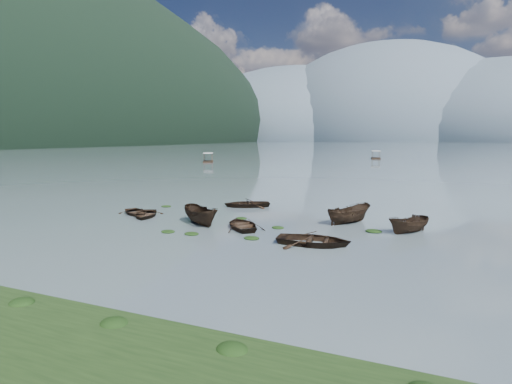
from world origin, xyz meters
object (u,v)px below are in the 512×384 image
at_px(pontoon_left, 208,162).
at_px(rowboat_0, 145,217).
at_px(rowboat_3, 242,228).
at_px(pontoon_centre, 376,159).

bearing_deg(pontoon_left, rowboat_0, -92.51).
relative_size(rowboat_0, pontoon_left, 0.59).
height_order(rowboat_3, pontoon_centre, pontoon_centre).
relative_size(rowboat_0, pontoon_centre, 0.59).
bearing_deg(pontoon_centre, pontoon_left, -147.46).
relative_size(rowboat_0, rowboat_3, 0.94).
distance_m(rowboat_0, pontoon_left, 81.19).
bearing_deg(rowboat_0, pontoon_centre, 60.15).
xyz_separation_m(pontoon_left, pontoon_centre, (43.53, 38.58, 0.00)).
xyz_separation_m(rowboat_0, rowboat_3, (10.11, -0.77, 0.00)).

